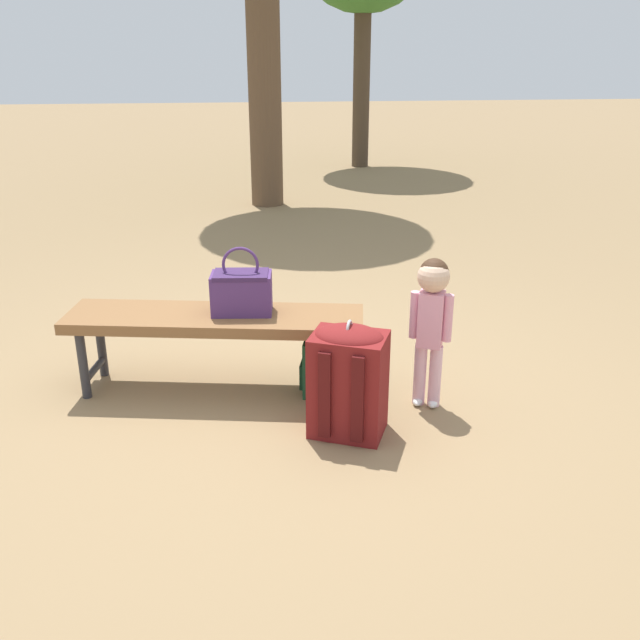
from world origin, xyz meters
name	(u,v)px	position (x,y,z in m)	size (l,w,h in m)	color
ground_plane	(274,398)	(0.00, 0.00, 0.00)	(40.00, 40.00, 0.00)	#8C704C
park_bench	(215,324)	(-0.30, 0.15, 0.39)	(1.64, 0.66, 0.45)	brown
handbag	(242,291)	(-0.15, 0.15, 0.58)	(0.33, 0.21, 0.37)	#4C2D66
child_standing	(431,311)	(0.81, -0.15, 0.54)	(0.21, 0.17, 0.81)	#E5B2C6
backpack_large	(349,377)	(0.35, -0.39, 0.30)	(0.43, 0.39, 0.60)	maroon
backpack_small	(319,362)	(0.26, 0.05, 0.18)	(0.22, 0.25, 0.37)	#1E4C2D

